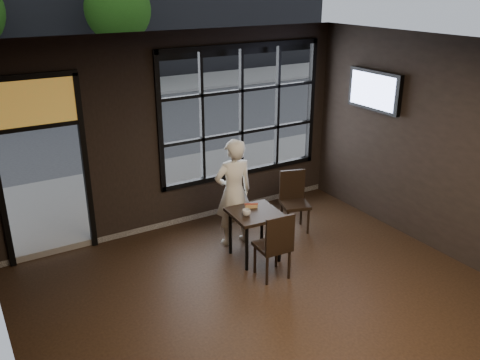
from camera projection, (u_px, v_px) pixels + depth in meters
floor at (307, 337)px, 5.94m from camera, size 6.00×7.00×0.02m
ceiling at (323, 57)px, 4.76m from camera, size 6.00×7.00×0.02m
wall_left at (8, 297)px, 3.92m from camera, size 0.04×7.00×3.20m
window_frame at (241, 112)px, 8.65m from camera, size 3.06×0.12×2.28m
stained_transom at (33, 102)px, 6.87m from camera, size 1.20×0.06×0.70m
street_asphalt at (8, 66)px, 25.13m from camera, size 60.00×41.00×0.04m
cafe_table at (255, 235)px, 7.51m from camera, size 0.75×0.75×0.75m
chair_near at (272, 244)px, 7.00m from camera, size 0.46×0.46×1.00m
chair_window at (295, 203)px, 8.31m from camera, size 0.54×0.54×0.99m
man at (233, 193)px, 7.78m from camera, size 0.65×0.45×1.71m
hotdog at (251, 206)px, 7.51m from camera, size 0.22×0.15×0.06m
cup at (246, 213)px, 7.24m from camera, size 0.13×0.13×0.10m
tv at (374, 90)px, 8.26m from camera, size 0.13×1.11×0.65m
navy_car at (42, 89)px, 15.21m from camera, size 4.76×1.83×1.55m
tree_right at (118, 10)px, 18.51m from camera, size 2.41×2.41×4.12m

